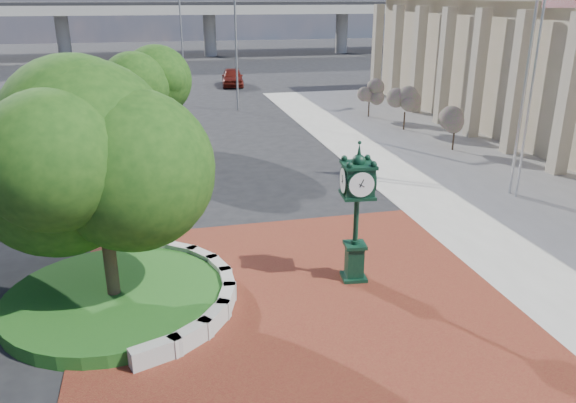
{
  "coord_description": "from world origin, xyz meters",
  "views": [
    {
      "loc": [
        -3.44,
        -14.69,
        8.24
      ],
      "look_at": [
        0.39,
        1.5,
        2.14
      ],
      "focal_mm": 35.0,
      "sensor_mm": 36.0,
      "label": 1
    }
  ],
  "objects_px": {
    "parked_car": "(232,77)",
    "flagpole_b": "(526,76)",
    "flagpole_a": "(531,91)",
    "post_clock": "(357,208)",
    "street_lamp_near": "(239,41)",
    "street_lamp_far": "(183,27)"
  },
  "relations": [
    {
      "from": "flagpole_a",
      "to": "flagpole_b",
      "type": "distance_m",
      "value": 0.71
    },
    {
      "from": "flagpole_a",
      "to": "street_lamp_far",
      "type": "height_order",
      "value": "street_lamp_far"
    },
    {
      "from": "flagpole_b",
      "to": "street_lamp_far",
      "type": "bearing_deg",
      "value": 107.06
    },
    {
      "from": "parked_car",
      "to": "street_lamp_near",
      "type": "xyz_separation_m",
      "value": [
        -1.15,
        -12.47,
        4.3
      ]
    },
    {
      "from": "parked_car",
      "to": "flagpole_b",
      "type": "bearing_deg",
      "value": -71.26
    },
    {
      "from": "flagpole_b",
      "to": "street_lamp_near",
      "type": "bearing_deg",
      "value": 111.49
    },
    {
      "from": "post_clock",
      "to": "parked_car",
      "type": "relative_size",
      "value": 0.87
    },
    {
      "from": "flagpole_a",
      "to": "street_lamp_near",
      "type": "height_order",
      "value": "flagpole_a"
    },
    {
      "from": "post_clock",
      "to": "street_lamp_near",
      "type": "xyz_separation_m",
      "value": [
        0.8,
        27.92,
        2.77
      ]
    },
    {
      "from": "parked_car",
      "to": "street_lamp_far",
      "type": "distance_m",
      "value": 7.26
    },
    {
      "from": "post_clock",
      "to": "flagpole_a",
      "type": "xyz_separation_m",
      "value": [
        9.42,
        5.51,
        2.23
      ]
    },
    {
      "from": "post_clock",
      "to": "flagpole_b",
      "type": "xyz_separation_m",
      "value": [
        9.43,
        5.99,
        2.76
      ]
    },
    {
      "from": "flagpole_a",
      "to": "flagpole_b",
      "type": "bearing_deg",
      "value": 88.22
    },
    {
      "from": "flagpole_b",
      "to": "flagpole_a",
      "type": "bearing_deg",
      "value": -91.78
    },
    {
      "from": "parked_car",
      "to": "street_lamp_near",
      "type": "distance_m",
      "value": 13.24
    },
    {
      "from": "post_clock",
      "to": "street_lamp_near",
      "type": "bearing_deg",
      "value": 88.36
    },
    {
      "from": "flagpole_b",
      "to": "street_lamp_near",
      "type": "relative_size",
      "value": 1.14
    },
    {
      "from": "flagpole_a",
      "to": "street_lamp_far",
      "type": "distance_m",
      "value": 40.39
    },
    {
      "from": "parked_car",
      "to": "flagpole_a",
      "type": "relative_size",
      "value": 0.55
    },
    {
      "from": "street_lamp_near",
      "to": "street_lamp_far",
      "type": "height_order",
      "value": "street_lamp_far"
    },
    {
      "from": "parked_car",
      "to": "street_lamp_far",
      "type": "height_order",
      "value": "street_lamp_far"
    },
    {
      "from": "street_lamp_near",
      "to": "flagpole_a",
      "type": "bearing_deg",
      "value": -68.97
    }
  ]
}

